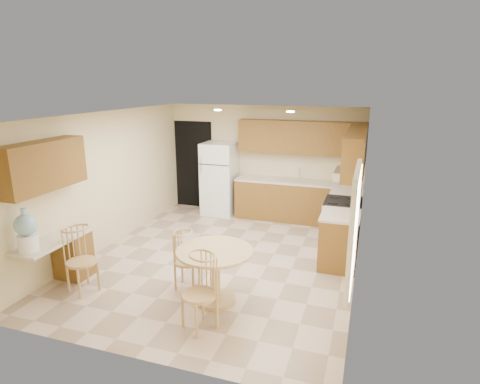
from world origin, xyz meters
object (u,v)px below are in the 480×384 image
(stove, at_px, (341,224))
(chair_table_b, at_px, (196,289))
(chair_desk, at_px, (76,256))
(water_crock, at_px, (27,232))
(chair_table_a, at_px, (184,257))
(refrigerator, at_px, (219,179))
(dining_table, at_px, (215,268))

(stove, distance_m, chair_table_b, 3.57)
(stove, distance_m, chair_desk, 4.55)
(water_crock, bearing_deg, chair_table_a, 27.05)
(chair_desk, distance_m, water_crock, 0.73)
(refrigerator, xyz_separation_m, chair_desk, (-0.60, -4.16, -0.24))
(chair_desk, height_order, water_crock, water_crock)
(refrigerator, xyz_separation_m, chair_table_a, (0.81, -3.57, -0.30))
(dining_table, distance_m, chair_desk, 2.01)
(dining_table, relative_size, water_crock, 1.74)
(dining_table, bearing_deg, water_crock, -161.97)
(chair_table_b, bearing_deg, stove, -81.85)
(stove, relative_size, water_crock, 1.79)
(dining_table, distance_m, chair_table_a, 0.57)
(refrigerator, relative_size, chair_table_a, 1.90)
(dining_table, xyz_separation_m, chair_table_b, (0.05, -0.74, 0.08))
(stove, relative_size, chair_table_b, 1.12)
(stove, relative_size, dining_table, 1.03)
(dining_table, relative_size, chair_table_a, 1.21)
(chair_table_b, bearing_deg, water_crock, 33.29)
(refrigerator, xyz_separation_m, dining_table, (1.36, -3.73, -0.32))
(chair_desk, bearing_deg, water_crock, -30.33)
(stove, relative_size, chair_desk, 1.12)
(dining_table, height_order, chair_table_a, chair_table_a)
(chair_table_a, bearing_deg, chair_desk, -72.35)
(chair_table_b, bearing_deg, chair_desk, 23.33)
(chair_table_b, bearing_deg, chair_table_a, -24.29)
(chair_desk, bearing_deg, stove, 151.19)
(refrigerator, height_order, water_crock, refrigerator)
(chair_desk, relative_size, water_crock, 1.60)
(stove, relative_size, chair_table_a, 1.24)
(chair_table_b, relative_size, water_crock, 1.60)
(refrigerator, height_order, chair_table_a, refrigerator)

